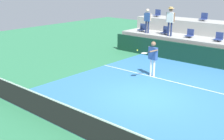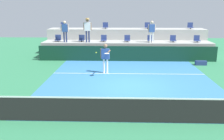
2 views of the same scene
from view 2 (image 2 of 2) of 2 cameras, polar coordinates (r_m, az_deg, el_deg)
The scene contains 24 objects.
ground_plane at distance 12.44m, azimuth 4.15°, elevation -3.80°, with size 40.00×40.00×0.00m, color #2D754C.
court_inner_paint at distance 13.39m, azimuth 3.99°, elevation -2.45°, with size 9.00×10.00×0.01m, color teal.
court_service_line at distance 14.73m, azimuth 3.81°, elevation -0.85°, with size 9.00×0.06×0.00m, color white.
tennis_net at distance 8.52m, azimuth 5.19°, elevation -9.02°, with size 10.48×0.08×1.07m.
sponsor_backboard at distance 18.12m, azimuth 3.49°, elevation 3.80°, with size 13.00×0.16×1.10m, color #0F3323.
seating_tier_lower at distance 19.39m, azimuth 3.40°, elevation 4.73°, with size 13.00×1.80×1.25m, color #9E9E99.
seating_tier_upper at distance 21.10m, azimuth 3.30°, elevation 6.69°, with size 13.00×1.80×2.10m, color #9E9E99.
stadium_chair_lower_far_left at distance 19.80m, azimuth -12.40°, elevation 7.08°, with size 0.44×0.40×0.52m.
stadium_chair_lower_left at distance 19.43m, azimuth -7.03°, elevation 7.17°, with size 0.44×0.40×0.52m.
stadium_chair_lower_mid_left at distance 19.24m, azimuth -1.92°, elevation 7.20°, with size 0.44×0.40×0.52m.
stadium_chair_lower_center at distance 19.20m, azimuth 3.54°, elevation 7.17°, with size 0.44×0.40×0.52m.
stadium_chair_lower_mid_right at distance 19.33m, azimuth 8.86°, elevation 7.07°, with size 0.44×0.40×0.52m.
stadium_chair_lower_right at distance 19.61m, azimuth 13.94°, elevation 6.93°, with size 0.44×0.40×0.52m.
stadium_chair_lower_far_right at distance 20.07m, azimuth 19.05°, elevation 6.72°, with size 0.44×0.40×0.52m.
stadium_chair_upper_far_left at distance 21.45m, azimuth -11.22°, elevation 9.97°, with size 0.44×0.40×0.52m.
stadium_chair_upper_left at distance 20.94m, azimuth -1.54°, elevation 10.13°, with size 0.44×0.40×0.52m.
stadium_chair_upper_right at distance 21.02m, azimuth 8.20°, elevation 10.00°, with size 0.44×0.40×0.52m.
stadium_chair_upper_far_right at distance 21.68m, azimuth 17.67°, elevation 9.61°, with size 0.44×0.40×0.52m.
tennis_player at distance 14.56m, azimuth -1.52°, elevation 3.39°, with size 0.61×1.27×1.78m.
spectator_in_grey at distance 19.20m, azimuth -10.84°, elevation 9.17°, with size 0.57×0.22×1.61m.
spectator_with_hat at distance 18.88m, azimuth -5.69°, elevation 9.80°, with size 0.61×0.43×1.82m.
spectator_in_white at distance 18.88m, azimuth 9.17°, elevation 9.19°, with size 0.58×0.25×1.62m.
tennis_ball at distance 13.93m, azimuth -3.69°, elevation 4.05°, with size 0.07×0.07×0.07m.
equipment_bag at distance 17.92m, azimuth 19.85°, elevation 1.54°, with size 0.76×0.28×0.30m, color navy.
Camera 2 is at (-0.50, -11.81, 3.88)m, focal length 39.54 mm.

